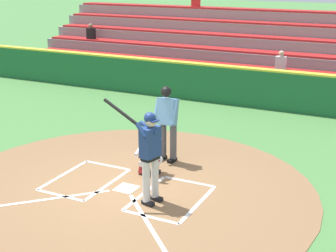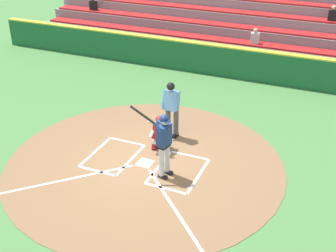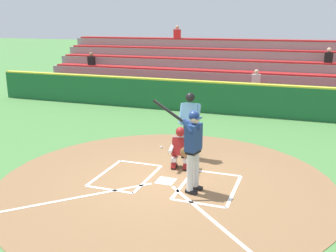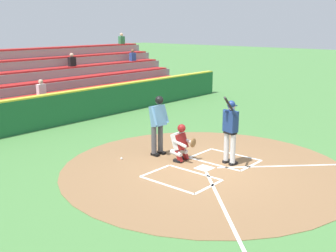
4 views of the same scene
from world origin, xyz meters
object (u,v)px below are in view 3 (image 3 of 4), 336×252
batter (193,145)px  baseball (161,147)px  plate_umpire (190,121)px  catcher (181,147)px

batter → baseball: bearing=-57.1°
batter → plate_umpire: size_ratio=1.14×
batter → catcher: bearing=-61.9°
baseball → catcher: bearing=126.8°
catcher → plate_umpire: 1.02m
catcher → baseball: bearing=-53.2°
catcher → baseball: (1.07, -1.43, -0.55)m
catcher → plate_umpire: bearing=-89.1°
plate_umpire → baseball: plate_umpire is taller
catcher → baseball: catcher is taller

